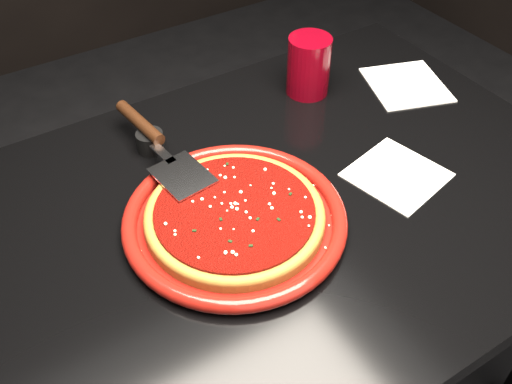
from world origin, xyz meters
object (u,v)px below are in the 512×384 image
(plate, at_px, (235,219))
(cup, at_px, (309,66))
(table, at_px, (263,327))
(ramekin, at_px, (150,142))
(pizza_server, at_px, (160,144))

(plate, relative_size, cup, 2.95)
(table, bearing_deg, cup, 42.56)
(table, relative_size, cup, 9.57)
(plate, bearing_deg, ramekin, 97.93)
(pizza_server, bearing_deg, table, -68.42)
(ramekin, bearing_deg, plate, -82.07)
(plate, distance_m, pizza_server, 0.21)
(plate, height_order, cup, cup)
(pizza_server, relative_size, ramekin, 6.77)
(table, relative_size, plate, 3.24)
(plate, height_order, pizza_server, pizza_server)
(pizza_server, xyz_separation_m, cup, (0.37, 0.05, 0.02))
(plate, bearing_deg, cup, 37.64)
(pizza_server, relative_size, cup, 2.76)
(table, xyz_separation_m, ramekin, (-0.10, 0.24, 0.39))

